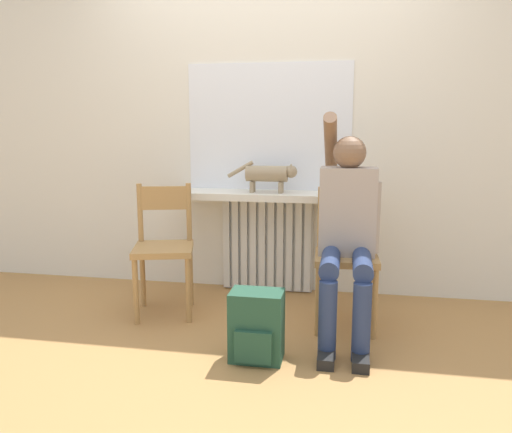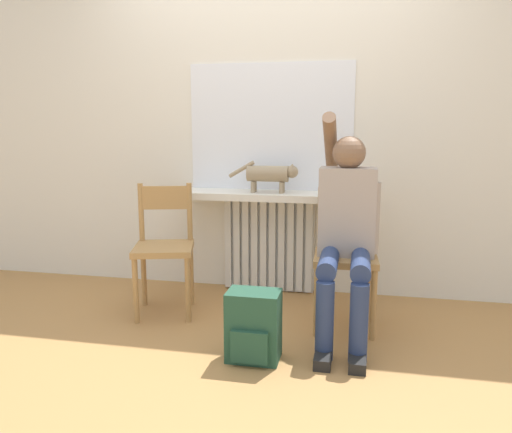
{
  "view_description": "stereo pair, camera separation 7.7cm",
  "coord_description": "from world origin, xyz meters",
  "px_view_note": "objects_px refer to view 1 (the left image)",
  "views": [
    {
      "loc": [
        0.59,
        -2.52,
        1.25
      ],
      "look_at": [
        0.0,
        0.68,
        0.66
      ],
      "focal_mm": 35.0,
      "sensor_mm": 36.0,
      "label": 1
    },
    {
      "loc": [
        0.66,
        -2.5,
        1.25
      ],
      "look_at": [
        0.0,
        0.68,
        0.66
      ],
      "focal_mm": 35.0,
      "sensor_mm": 36.0,
      "label": 2
    }
  ],
  "objects_px": {
    "chair_left": "(164,246)",
    "cat": "(269,174)",
    "chair_right": "(346,254)",
    "person": "(347,225)",
    "backpack": "(257,327)"
  },
  "relations": [
    {
      "from": "chair_left",
      "to": "cat",
      "type": "relative_size",
      "value": 1.7
    },
    {
      "from": "chair_left",
      "to": "cat",
      "type": "distance_m",
      "value": 0.91
    },
    {
      "from": "person",
      "to": "chair_left",
      "type": "bearing_deg",
      "value": 174.04
    },
    {
      "from": "chair_right",
      "to": "backpack",
      "type": "bearing_deg",
      "value": -130.85
    },
    {
      "from": "chair_right",
      "to": "cat",
      "type": "distance_m",
      "value": 0.85
    },
    {
      "from": "chair_right",
      "to": "cat",
      "type": "bearing_deg",
      "value": 138.61
    },
    {
      "from": "chair_right",
      "to": "person",
      "type": "height_order",
      "value": "person"
    },
    {
      "from": "person",
      "to": "cat",
      "type": "height_order",
      "value": "person"
    },
    {
      "from": "chair_right",
      "to": "backpack",
      "type": "xyz_separation_m",
      "value": [
        -0.46,
        -0.59,
        -0.27
      ]
    },
    {
      "from": "chair_left",
      "to": "backpack",
      "type": "xyz_separation_m",
      "value": [
        0.74,
        -0.59,
        -0.27
      ]
    },
    {
      "from": "chair_right",
      "to": "person",
      "type": "relative_size",
      "value": 0.65
    },
    {
      "from": "cat",
      "to": "chair_right",
      "type": "bearing_deg",
      "value": -38.79
    },
    {
      "from": "chair_left",
      "to": "person",
      "type": "bearing_deg",
      "value": -21.49
    },
    {
      "from": "chair_left",
      "to": "backpack",
      "type": "height_order",
      "value": "chair_left"
    },
    {
      "from": "chair_right",
      "to": "person",
      "type": "distance_m",
      "value": 0.25
    }
  ]
}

